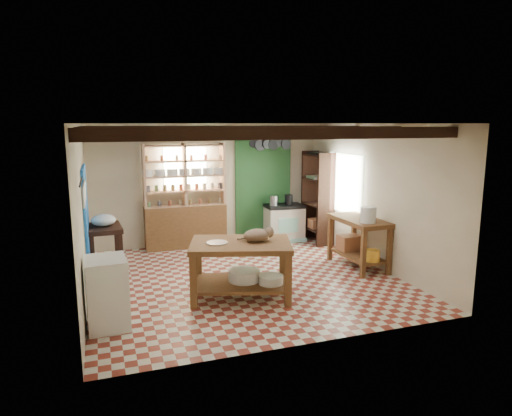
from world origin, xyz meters
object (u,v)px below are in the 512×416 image
object	(u,v)px
stove	(284,223)
prep_table	(105,249)
white_cabinet	(107,293)
cat	(257,235)
right_counter	(358,243)
work_table	(241,269)

from	to	relation	value
stove	prep_table	xyz separation A→B (m)	(-3.84, -1.03, 0.01)
white_cabinet	cat	xyz separation A→B (m)	(2.20, 0.43, 0.48)
stove	right_counter	size ratio (longest dim) A/B	0.66
white_cabinet	right_counter	distance (m)	4.54
right_counter	cat	xyz separation A→B (m)	(-2.20, -0.70, 0.48)
prep_table	right_counter	size ratio (longest dim) A/B	0.66
cat	work_table	bearing A→B (deg)	-178.69
white_cabinet	cat	distance (m)	2.29
stove	prep_table	size ratio (longest dim) A/B	1.00
right_counter	cat	bearing A→B (deg)	-162.86
work_table	cat	size ratio (longest dim) A/B	3.58
work_table	stove	world-z (taller)	work_table
stove	cat	world-z (taller)	cat
cat	right_counter	bearing A→B (deg)	24.66
prep_table	cat	size ratio (longest dim) A/B	2.00
white_cabinet	cat	world-z (taller)	cat
white_cabinet	right_counter	world-z (taller)	white_cabinet
work_table	prep_table	size ratio (longest dim) A/B	1.79
stove	cat	bearing A→B (deg)	-116.81
right_counter	cat	world-z (taller)	cat
stove	white_cabinet	size ratio (longest dim) A/B	0.91
cat	stove	bearing A→B (deg)	67.36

